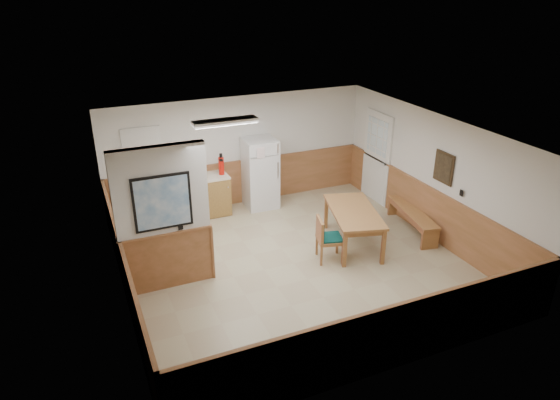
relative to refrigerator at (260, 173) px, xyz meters
name	(u,v)px	position (x,y,z in m)	size (l,w,h in m)	color
ground	(294,263)	(-0.37, -2.63, -0.80)	(6.00, 6.00, 0.00)	tan
ceiling	(295,133)	(-0.37, -2.63, 1.70)	(6.00, 6.00, 0.02)	white
back_wall	(239,151)	(-0.37, 0.37, 0.45)	(6.00, 0.02, 2.50)	silver
right_wall	(433,177)	(2.63, -2.63, 0.45)	(0.02, 6.00, 2.50)	silver
left_wall	(117,234)	(-3.37, -2.63, 0.45)	(0.02, 6.00, 2.50)	silver
wainscot_back	(240,182)	(-0.37, 0.35, -0.30)	(6.00, 0.04, 1.00)	#A86743
wainscot_right	(427,211)	(2.61, -2.63, -0.30)	(0.04, 6.00, 1.00)	#A86743
wainscot_left	(125,275)	(-3.35, -2.63, -0.30)	(0.04, 6.00, 1.00)	#A86743
partition_wall	(164,221)	(-2.62, -2.43, 0.43)	(1.50, 0.20, 2.50)	silver
kitchen_counter	(192,197)	(-1.58, 0.05, -0.34)	(2.20, 0.61, 1.00)	olive
exterior_door	(377,157)	(2.59, -0.73, 0.25)	(0.07, 1.02, 2.15)	silver
kitchen_window	(142,151)	(-2.47, 0.35, 0.75)	(0.80, 0.04, 1.00)	silver
wall_painting	(444,168)	(2.60, -2.93, 0.75)	(0.04, 0.50, 0.60)	#342514
fluorescent_fixture	(225,122)	(-1.17, -1.33, 1.65)	(1.20, 0.30, 0.09)	silver
refrigerator	(260,173)	(0.00, 0.00, 0.00)	(0.73, 0.73, 1.60)	white
dining_table	(354,215)	(0.98, -2.44, -0.14)	(1.26, 1.84, 0.75)	olive
dining_bench	(412,215)	(2.43, -2.41, -0.45)	(0.69, 1.72, 0.45)	olive
dining_chair	(325,236)	(0.22, -2.73, -0.30)	(0.72, 0.58, 0.85)	olive
fire_extinguisher	(221,165)	(-0.89, 0.02, 0.31)	(0.14, 0.14, 0.48)	red
soap_bottle	(138,182)	(-2.68, 0.04, 0.20)	(0.07, 0.07, 0.21)	#198C3E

